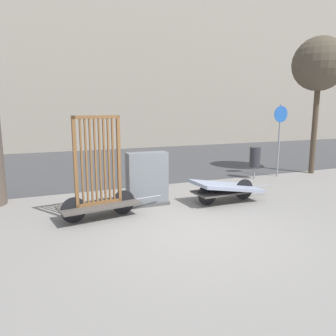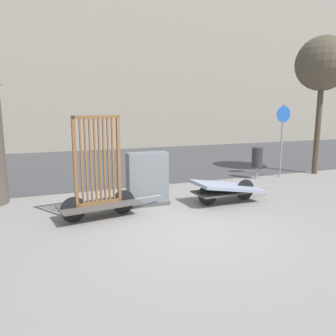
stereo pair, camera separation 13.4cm
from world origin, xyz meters
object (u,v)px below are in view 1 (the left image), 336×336
Objects in this scene: bike_cart_with_mattress at (227,188)px; street_tree at (319,65)px; utility_cabinet at (147,181)px; sign_post at (280,130)px; bike_cart_with_bedframe at (99,187)px; trash_bin at (255,157)px.

bike_cart_with_mattress is 6.66m from street_tree.
bike_cart_with_mattress is 1.86× the size of utility_cabinet.
sign_post is (5.53, 1.59, 1.05)m from utility_cabinet.
street_tree is (8.49, 2.15, 3.26)m from bike_cart_with_bedframe.
trash_bin is at bearing 179.53° from sign_post.
sign_post is 0.52× the size of street_tree.
utility_cabinet is 0.27× the size of street_tree.
sign_post is 2.83m from street_tree.
trash_bin is at bearing 11.28° from bike_cart_with_bedframe.
bike_cart_with_bedframe is 1.00× the size of bike_cart_with_mattress.
utility_cabinet is (1.32, 0.56, -0.09)m from bike_cart_with_bedframe.
bike_cart_with_bedframe is 0.98× the size of sign_post.
bike_cart_with_bedframe is at bearing -165.76° from street_tree.
bike_cart_with_bedframe reaches higher than trash_bin.
utility_cabinet reaches higher than trash_bin.
utility_cabinet is at bearing 161.52° from bike_cart_with_mattress.
trash_bin is (2.52, 2.15, 0.38)m from bike_cart_with_mattress.
bike_cart_with_mattress is at bearing -139.44° from trash_bin.
utility_cabinet reaches higher than bike_cart_with_mattress.
sign_post is at bearing 28.38° from bike_cart_with_mattress.
sign_post reaches higher than trash_bin.
trash_bin is 1.37m from sign_post.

